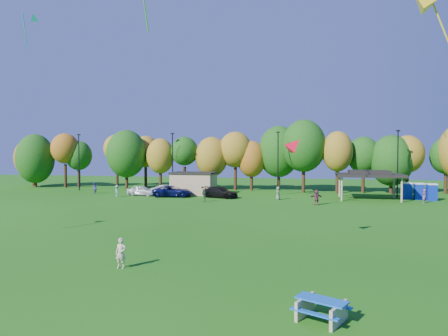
% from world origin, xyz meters
% --- Properties ---
extents(ground, '(160.00, 160.00, 0.00)m').
position_xyz_m(ground, '(0.00, 0.00, 0.00)').
color(ground, '#19600F').
rests_on(ground, ground).
extents(tree_line, '(93.57, 10.55, 11.15)m').
position_xyz_m(tree_line, '(-1.03, 45.51, 5.91)').
color(tree_line, black).
rests_on(tree_line, ground).
extents(lamp_posts, '(64.50, 0.25, 9.09)m').
position_xyz_m(lamp_posts, '(2.00, 40.00, 4.90)').
color(lamp_posts, black).
rests_on(lamp_posts, ground).
extents(utility_building, '(6.30, 4.30, 3.25)m').
position_xyz_m(utility_building, '(-10.00, 38.00, 1.64)').
color(utility_building, tan).
rests_on(utility_building, ground).
extents(pavilion, '(8.20, 6.20, 3.77)m').
position_xyz_m(pavilion, '(14.00, 37.00, 3.23)').
color(pavilion, tan).
rests_on(pavilion, ground).
extents(porta_potties, '(3.75, 2.53, 2.18)m').
position_xyz_m(porta_potties, '(20.27, 38.07, 1.10)').
color(porta_potties, '#0C26A1').
rests_on(porta_potties, ground).
extents(picnic_table, '(2.20, 2.05, 0.76)m').
position_xyz_m(picnic_table, '(7.61, -3.07, 0.44)').
color(picnic_table, tan).
rests_on(picnic_table, ground).
extents(kite_flyer, '(0.58, 0.40, 1.56)m').
position_xyz_m(kite_flyer, '(-2.36, 1.21, 0.78)').
color(kite_flyer, beige).
rests_on(kite_flyer, ground).
extents(car_a, '(4.31, 2.01, 1.43)m').
position_xyz_m(car_a, '(-16.63, 34.65, 0.71)').
color(car_a, silver).
rests_on(car_a, ground).
extents(car_b, '(4.84, 2.73, 1.51)m').
position_xyz_m(car_b, '(-12.99, 35.10, 0.75)').
color(car_b, gray).
rests_on(car_b, ground).
extents(car_c, '(5.73, 3.21, 1.51)m').
position_xyz_m(car_c, '(-11.79, 34.16, 0.76)').
color(car_c, '#0C114C').
rests_on(car_c, ground).
extents(car_d, '(5.43, 3.57, 1.46)m').
position_xyz_m(car_d, '(-5.20, 34.54, 0.73)').
color(car_d, black).
rests_on(car_d, ground).
extents(far_person_0, '(1.12, 1.18, 1.60)m').
position_xyz_m(far_person_0, '(-19.25, 32.40, 0.80)').
color(far_person_0, '#5793BF').
rests_on(far_person_0, ground).
extents(far_person_1, '(1.67, 1.34, 1.78)m').
position_xyz_m(far_person_1, '(7.41, 29.64, 0.89)').
color(far_person_1, '#843752').
rests_on(far_person_1, ground).
extents(far_person_2, '(0.69, 0.73, 1.68)m').
position_xyz_m(far_person_2, '(19.99, 34.46, 0.84)').
color(far_person_2, '#A94F98').
rests_on(far_person_2, ground).
extents(far_person_3, '(0.66, 0.90, 1.68)m').
position_xyz_m(far_person_3, '(2.60, 33.83, 0.84)').
color(far_person_3, '#688B5F').
rests_on(far_person_3, ground).
extents(far_person_4, '(0.99, 0.93, 1.62)m').
position_xyz_m(far_person_4, '(-24.80, 35.99, 0.81)').
color(far_person_4, '#4F4598').
rests_on(far_person_4, ground).
extents(far_person_5, '(0.40, 0.91, 1.53)m').
position_xyz_m(far_person_5, '(-6.01, 29.66, 0.76)').
color(far_person_5, '#4E7145').
rests_on(far_person_5, ground).
extents(kite_4, '(1.53, 2.65, 4.40)m').
position_xyz_m(kite_4, '(-26.30, 25.23, 22.53)').
color(kite_4, '#0DCBBC').
extents(kite_7, '(1.61, 1.42, 1.33)m').
position_xyz_m(kite_7, '(6.02, 8.30, 6.45)').
color(kite_7, red).
extents(kite_10, '(3.46, 1.72, 5.59)m').
position_xyz_m(kite_10, '(13.27, 8.24, 14.87)').
color(kite_10, gold).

